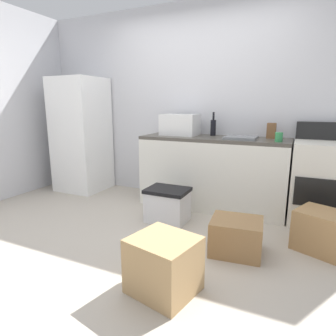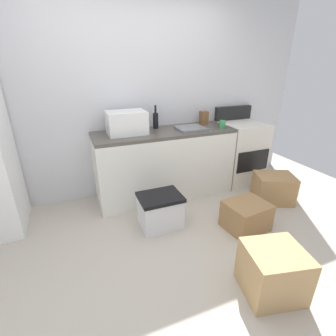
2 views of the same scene
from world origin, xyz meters
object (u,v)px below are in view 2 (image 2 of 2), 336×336
at_px(microwave, 127,123).
at_px(stove_oven, 240,151).
at_px(storage_bin, 160,210).
at_px(cardboard_box_large, 246,216).
at_px(cardboard_box_small, 273,271).
at_px(wine_bottle, 156,120).
at_px(knife_block, 204,118).
at_px(coffee_mug, 222,124).
at_px(cardboard_box_medium, 273,188).

bearing_deg(microwave, stove_oven, -1.26).
xyz_separation_m(microwave, storage_bin, (0.15, -0.72, -0.84)).
distance_m(microwave, cardboard_box_large, 1.74).
xyz_separation_m(cardboard_box_large, cardboard_box_small, (-0.35, -0.75, 0.05)).
height_order(wine_bottle, knife_block, wine_bottle).
relative_size(cardboard_box_small, storage_bin, 0.94).
bearing_deg(stove_oven, microwave, 178.74).
distance_m(microwave, wine_bottle, 0.43).
height_order(wine_bottle, coffee_mug, wine_bottle).
relative_size(microwave, cardboard_box_medium, 0.98).
distance_m(stove_oven, knife_block, 0.79).
xyz_separation_m(wine_bottle, storage_bin, (-0.26, -0.84, -0.82)).
xyz_separation_m(wine_bottle, cardboard_box_large, (0.59, -1.23, -0.86)).
xyz_separation_m(cardboard_box_medium, cardboard_box_small, (-1.06, -1.11, 0.02)).
bearing_deg(knife_block, microwave, -174.38).
bearing_deg(knife_block, cardboard_box_small, -103.31).
xyz_separation_m(coffee_mug, cardboard_box_small, (-0.58, -1.68, -0.75)).
height_order(knife_block, cardboard_box_medium, knife_block).
relative_size(stove_oven, knife_block, 6.11).
relative_size(microwave, knife_block, 2.56).
height_order(knife_block, storage_bin, knife_block).
height_order(microwave, wine_bottle, wine_bottle).
height_order(stove_oven, cardboard_box_large, stove_oven).
relative_size(wine_bottle, storage_bin, 0.65).
distance_m(stove_oven, cardboard_box_small, 2.12).
distance_m(wine_bottle, storage_bin, 1.20).
xyz_separation_m(coffee_mug, cardboard_box_large, (-0.23, -0.92, -0.80)).
relative_size(wine_bottle, cardboard_box_small, 0.70).
distance_m(knife_block, cardboard_box_large, 1.49).
bearing_deg(stove_oven, knife_block, 165.37).
height_order(cardboard_box_medium, storage_bin, storage_bin).
bearing_deg(microwave, wine_bottle, 16.25).
bearing_deg(cardboard_box_medium, storage_bin, 178.50).
xyz_separation_m(coffee_mug, knife_block, (-0.11, 0.30, 0.04)).
distance_m(coffee_mug, cardboard_box_small, 1.93).
bearing_deg(stove_oven, coffee_mug, -161.58).
xyz_separation_m(knife_block, storage_bin, (-0.97, -0.83, -0.80)).
bearing_deg(stove_oven, cardboard_box_medium, -87.77).
bearing_deg(microwave, storage_bin, -77.97).
relative_size(stove_oven, cardboard_box_large, 2.51).
relative_size(coffee_mug, storage_bin, 0.22).
xyz_separation_m(microwave, knife_block, (1.12, 0.11, -0.05)).
bearing_deg(storage_bin, cardboard_box_small, -66.37).
bearing_deg(coffee_mug, stove_oven, 18.42).
bearing_deg(cardboard_box_large, coffee_mug, 76.21).
xyz_separation_m(stove_oven, cardboard_box_large, (-0.69, -1.08, -0.31)).
xyz_separation_m(microwave, cardboard_box_large, (1.00, -1.11, -0.88)).
relative_size(coffee_mug, cardboard_box_small, 0.23).
distance_m(cardboard_box_medium, storage_bin, 1.57).
bearing_deg(microwave, cardboard_box_large, -47.96).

